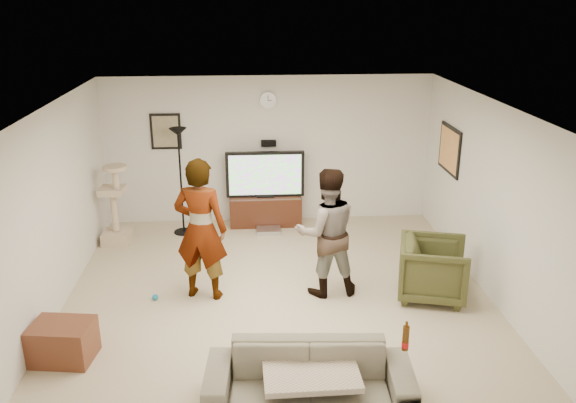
{
  "coord_description": "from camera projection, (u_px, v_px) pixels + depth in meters",
  "views": [
    {
      "loc": [
        -0.37,
        -7.03,
        3.77
      ],
      "look_at": [
        0.15,
        0.2,
        1.21
      ],
      "focal_mm": 37.04,
      "sensor_mm": 36.0,
      "label": 1
    }
  ],
  "objects": [
    {
      "name": "floor",
      "position": [
        278.0,
        293.0,
        7.89
      ],
      "size": [
        5.5,
        5.5,
        0.02
      ],
      "primitive_type": "cube",
      "color": "tan",
      "rests_on": "ground"
    },
    {
      "name": "ceiling",
      "position": [
        277.0,
        105.0,
        7.06
      ],
      "size": [
        5.5,
        5.5,
        0.02
      ],
      "primitive_type": "cube",
      "color": "silver",
      "rests_on": "wall_back"
    },
    {
      "name": "wall_back",
      "position": [
        269.0,
        150.0,
        10.06
      ],
      "size": [
        5.5,
        0.04,
        2.5
      ],
      "primitive_type": "cube",
      "color": "silver",
      "rests_on": "floor"
    },
    {
      "name": "wall_front",
      "position": [
        296.0,
        316.0,
        4.89
      ],
      "size": [
        5.5,
        0.04,
        2.5
      ],
      "primitive_type": "cube",
      "color": "silver",
      "rests_on": "floor"
    },
    {
      "name": "wall_left",
      "position": [
        54.0,
        210.0,
        7.29
      ],
      "size": [
        0.04,
        5.5,
        2.5
      ],
      "primitive_type": "cube",
      "color": "silver",
      "rests_on": "floor"
    },
    {
      "name": "wall_right",
      "position": [
        490.0,
        199.0,
        7.66
      ],
      "size": [
        0.04,
        5.5,
        2.5
      ],
      "primitive_type": "cube",
      "color": "silver",
      "rests_on": "floor"
    },
    {
      "name": "wall_clock",
      "position": [
        268.0,
        100.0,
        9.75
      ],
      "size": [
        0.26,
        0.04,
        0.26
      ],
      "primitive_type": "cylinder",
      "rotation": [
        1.57,
        0.0,
        0.0
      ],
      "color": "silver",
      "rests_on": "wall_back"
    },
    {
      "name": "wall_speaker",
      "position": [
        269.0,
        143.0,
        9.96
      ],
      "size": [
        0.25,
        0.1,
        0.1
      ],
      "primitive_type": "cube",
      "color": "black",
      "rests_on": "wall_back"
    },
    {
      "name": "picture_back",
      "position": [
        166.0,
        131.0,
        9.81
      ],
      "size": [
        0.42,
        0.03,
        0.52
      ],
      "primitive_type": "cube",
      "color": "gray",
      "rests_on": "wall_back"
    },
    {
      "name": "picture_right",
      "position": [
        449.0,
        150.0,
        9.08
      ],
      "size": [
        0.03,
        0.78,
        0.62
      ],
      "primitive_type": "cube",
      "color": "#E49750",
      "rests_on": "wall_right"
    },
    {
      "name": "tv_stand",
      "position": [
        266.0,
        210.0,
        10.16
      ],
      "size": [
        1.21,
        0.45,
        0.5
      ],
      "primitive_type": "cube",
      "color": "#381A0F",
      "rests_on": "floor"
    },
    {
      "name": "console_box",
      "position": [
        269.0,
        230.0,
        9.86
      ],
      "size": [
        0.4,
        0.3,
        0.07
      ],
      "primitive_type": "cube",
      "color": "silver",
      "rests_on": "floor"
    },
    {
      "name": "tv",
      "position": [
        265.0,
        174.0,
        9.95
      ],
      "size": [
        1.31,
        0.08,
        0.78
      ],
      "primitive_type": "cube",
      "color": "black",
      "rests_on": "tv_stand"
    },
    {
      "name": "tv_screen",
      "position": [
        265.0,
        175.0,
        9.9
      ],
      "size": [
        1.21,
        0.01,
        0.68
      ],
      "primitive_type": "cube",
      "color": "#54DB3C",
      "rests_on": "tv"
    },
    {
      "name": "floor_lamp",
      "position": [
        181.0,
        182.0,
        9.58
      ],
      "size": [
        0.32,
        0.32,
        1.76
      ],
      "primitive_type": "cylinder",
      "color": "black",
      "rests_on": "floor"
    },
    {
      "name": "cat_tree",
      "position": [
        114.0,
        205.0,
        9.25
      ],
      "size": [
        0.44,
        0.44,
        1.3
      ],
      "primitive_type": "cube",
      "rotation": [
        0.0,
        0.0,
        -0.06
      ],
      "color": "tan",
      "rests_on": "floor"
    },
    {
      "name": "person_left",
      "position": [
        201.0,
        229.0,
        7.51
      ],
      "size": [
        0.77,
        0.61,
        1.87
      ],
      "primitive_type": "imported",
      "rotation": [
        0.0,
        0.0,
        2.88
      ],
      "color": "beige",
      "rests_on": "floor"
    },
    {
      "name": "person_right",
      "position": [
        327.0,
        232.0,
        7.63
      ],
      "size": [
        0.9,
        0.73,
        1.71
      ],
      "primitive_type": "imported",
      "rotation": [
        0.0,
        0.0,
        3.25
      ],
      "color": "#2E4F85",
      "rests_on": "floor"
    },
    {
      "name": "sofa",
      "position": [
        309.0,
        379.0,
        5.65
      ],
      "size": [
        2.02,
        0.91,
        0.58
      ],
      "primitive_type": "imported",
      "rotation": [
        0.0,
        0.0,
        -0.07
      ],
      "color": "#6F6A58",
      "rests_on": "floor"
    },
    {
      "name": "throw_blanket",
      "position": [
        311.0,
        370.0,
        5.62
      ],
      "size": [
        0.91,
        0.71,
        0.06
      ],
      "primitive_type": "cube",
      "rotation": [
        0.0,
        0.0,
        0.01
      ],
      "color": "beige",
      "rests_on": "sofa"
    },
    {
      "name": "beer_bottle",
      "position": [
        406.0,
        338.0,
        5.57
      ],
      "size": [
        0.06,
        0.06,
        0.25
      ],
      "primitive_type": "cylinder",
      "color": "#482708",
      "rests_on": "sofa"
    },
    {
      "name": "armchair",
      "position": [
        433.0,
        269.0,
        7.67
      ],
      "size": [
        1.04,
        1.03,
        0.78
      ],
      "primitive_type": "imported",
      "rotation": [
        0.0,
        0.0,
        1.31
      ],
      "color": "#3B3D1E",
      "rests_on": "floor"
    },
    {
      "name": "side_table",
      "position": [
        63.0,
        342.0,
        6.4
      ],
      "size": [
        0.7,
        0.57,
        0.43
      ],
      "primitive_type": "cube",
      "rotation": [
        0.0,
        0.0,
        -0.14
      ],
      "color": "#552A1A",
      "rests_on": "floor"
    },
    {
      "name": "toy_ball",
      "position": [
        155.0,
        297.0,
        7.69
      ],
      "size": [
        0.08,
        0.08,
        0.08
      ],
      "primitive_type": "sphere",
      "color": "teal",
      "rests_on": "floor"
    }
  ]
}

